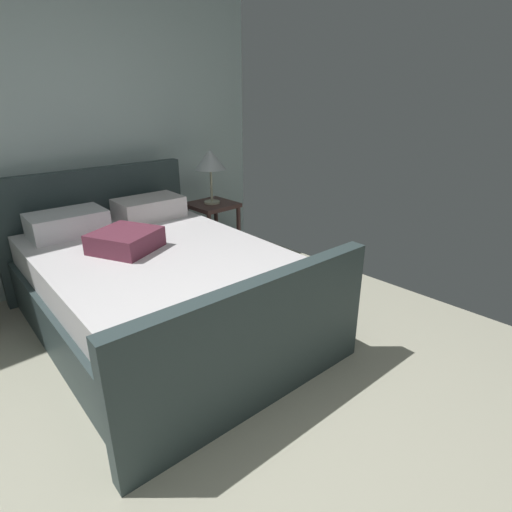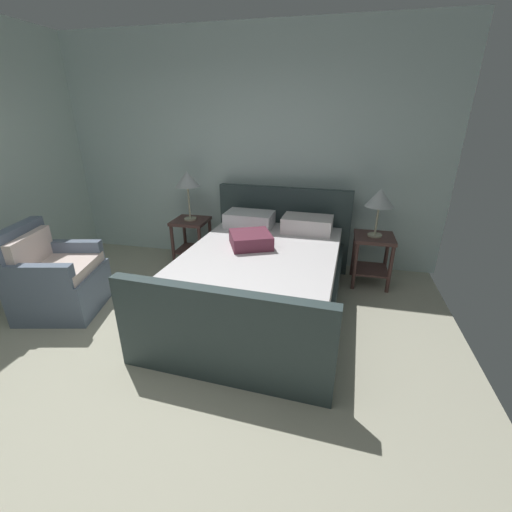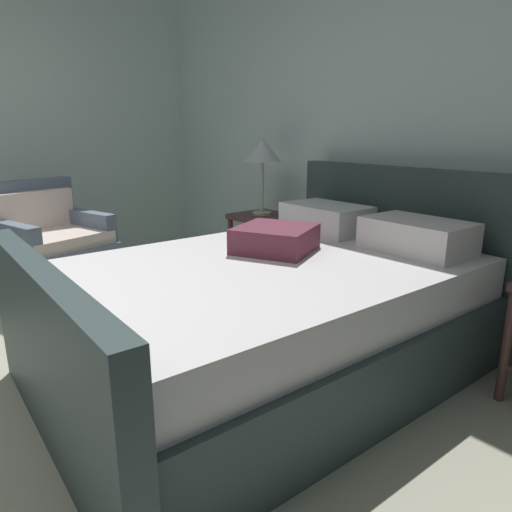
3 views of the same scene
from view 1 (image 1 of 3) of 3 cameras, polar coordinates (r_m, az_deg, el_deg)
ground_plane at (r=2.11m, az=-1.08°, el=-30.72°), size 4.83×5.57×0.02m
wall_back at (r=3.90m, az=-32.04°, el=15.23°), size 4.95×0.12×2.84m
bed at (r=3.11m, az=-13.73°, el=-3.85°), size 1.79×2.39×1.05m
nightstand_right at (r=4.30m, az=-6.04°, el=4.81°), size 0.44×0.44×0.60m
table_lamp_right at (r=4.16m, az=-6.39°, el=13.06°), size 0.31×0.31×0.54m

